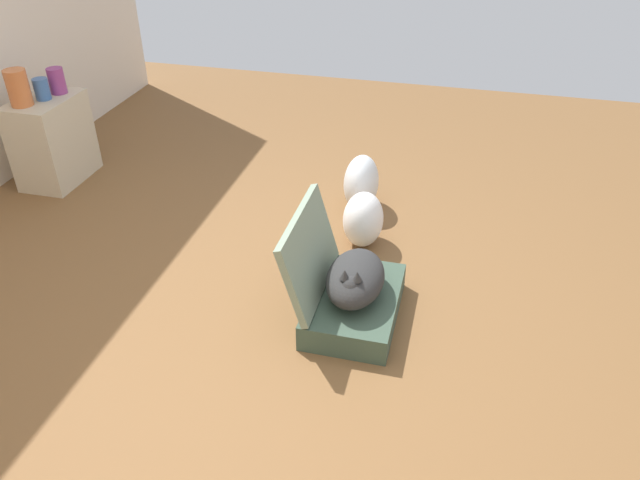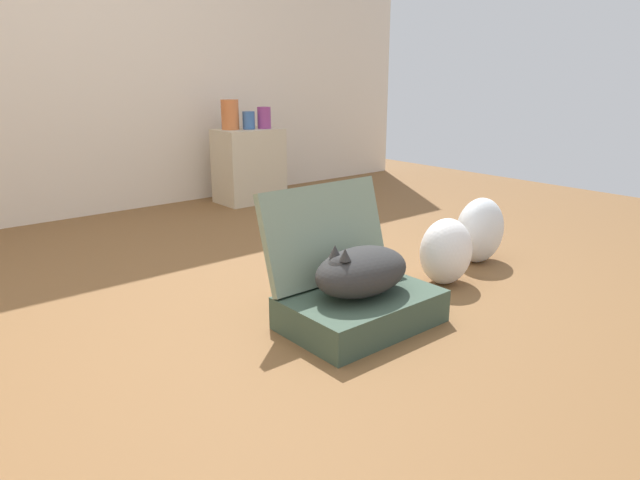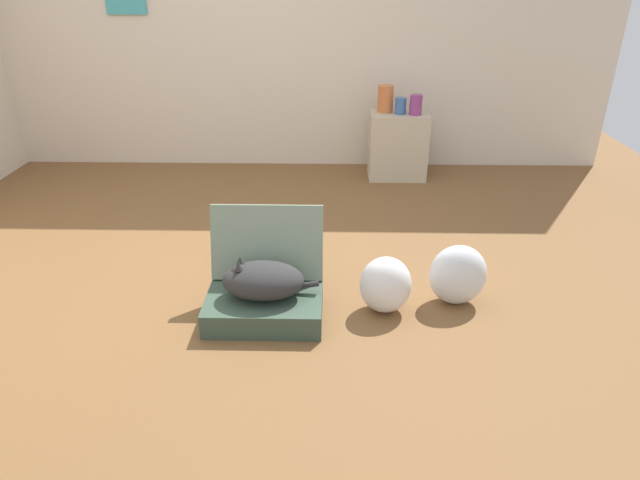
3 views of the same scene
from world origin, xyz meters
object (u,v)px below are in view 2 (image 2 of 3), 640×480
(suitcase_base, at_px, (361,309))
(vase_round, at_px, (249,120))
(vase_short, at_px, (264,118))
(cat, at_px, (361,271))
(plastic_bag_clear, at_px, (480,230))
(vase_tall, at_px, (230,115))
(plastic_bag_white, at_px, (446,251))
(side_table, at_px, (249,166))

(suitcase_base, xyz_separation_m, vase_round, (0.96, 2.30, 0.59))
(vase_short, distance_m, vase_round, 0.13)
(cat, relative_size, plastic_bag_clear, 1.43)
(suitcase_base, height_order, cat, cat)
(vase_tall, height_order, vase_short, vase_tall)
(suitcase_base, distance_m, vase_short, 2.59)
(suitcase_base, relative_size, plastic_bag_white, 1.89)
(cat, xyz_separation_m, vase_tall, (0.84, 2.37, 0.46))
(plastic_bag_white, distance_m, vase_tall, 2.35)
(suitcase_base, distance_m, cat, 0.17)
(side_table, relative_size, vase_tall, 2.55)
(vase_short, bearing_deg, suitcase_base, -115.58)
(cat, distance_m, plastic_bag_white, 0.68)
(cat, relative_size, vase_short, 3.06)
(vase_round, bearing_deg, plastic_bag_clear, -86.65)
(cat, height_order, side_table, side_table)
(suitcase_base, height_order, vase_tall, vase_tall)
(vase_tall, xyz_separation_m, vase_short, (0.26, -0.10, -0.03))
(suitcase_base, bearing_deg, side_table, 67.53)
(suitcase_base, relative_size, vase_round, 4.56)
(vase_round, bearing_deg, plastic_bag_white, -97.52)
(side_table, distance_m, vase_tall, 0.43)
(cat, distance_m, vase_round, 2.53)
(suitcase_base, bearing_deg, vase_round, 67.37)
(cat, xyz_separation_m, plastic_bag_clear, (1.09, 0.18, -0.06))
(plastic_bag_clear, xyz_separation_m, vase_short, (0.00, 2.09, 0.49))
(plastic_bag_white, bearing_deg, vase_round, 82.48)
(suitcase_base, xyz_separation_m, side_table, (0.96, 2.32, 0.22))
(plastic_bag_white, height_order, side_table, side_table)
(plastic_bag_clear, bearing_deg, vase_tall, 96.58)
(side_table, bearing_deg, cat, -112.58)
(cat, height_order, plastic_bag_white, cat)
(suitcase_base, height_order, vase_short, vase_short)
(plastic_bag_clear, height_order, vase_tall, vase_tall)
(vase_tall, height_order, vase_round, vase_tall)
(vase_tall, xyz_separation_m, vase_round, (0.13, -0.07, -0.05))
(cat, height_order, vase_round, vase_round)
(cat, relative_size, vase_round, 3.75)
(side_table, bearing_deg, plastic_bag_clear, -86.68)
(plastic_bag_clear, distance_m, vase_round, 2.17)
(plastic_bag_white, height_order, vase_round, vase_round)
(plastic_bag_white, distance_m, plastic_bag_clear, 0.43)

